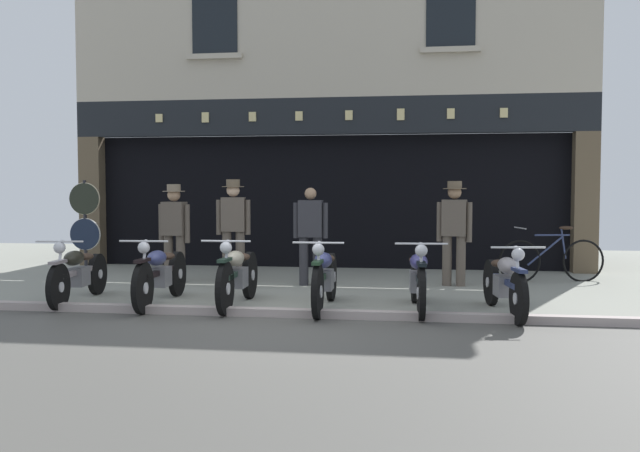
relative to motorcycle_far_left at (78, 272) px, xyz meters
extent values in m
cube|color=gray|center=(2.83, 4.27, -0.45)|extent=(22.09, 10.00, 0.08)
cube|color=#AFA09B|center=(2.83, -0.65, -0.40)|extent=(22.09, 0.16, 0.18)
cube|color=black|center=(2.83, 6.57, 0.89)|extent=(9.28, 4.00, 2.60)
cube|color=brown|center=(-1.99, 4.45, 0.89)|extent=(0.44, 0.36, 2.60)
cube|color=brown|center=(7.65, 4.45, 0.89)|extent=(0.44, 0.36, 2.60)
cube|color=black|center=(2.83, 4.82, 1.02)|extent=(8.88, 0.03, 2.18)
cube|color=black|center=(2.83, 4.39, 2.54)|extent=(10.09, 0.24, 0.70)
cube|color=#DBC684|center=(-0.48, 4.25, 2.54)|extent=(0.14, 0.03, 0.16)
cube|color=#DBC684|center=(0.47, 4.25, 2.54)|extent=(0.14, 0.03, 0.20)
cube|color=#DBC684|center=(1.41, 4.25, 2.54)|extent=(0.14, 0.03, 0.18)
cube|color=#DBC684|center=(2.33, 4.25, 2.54)|extent=(0.14, 0.03, 0.18)
cube|color=#DBC684|center=(3.29, 4.25, 2.54)|extent=(0.14, 0.03, 0.18)
cube|color=#DBC684|center=(4.27, 4.25, 2.54)|extent=(0.14, 0.03, 0.22)
cube|color=#DBC684|center=(5.19, 4.25, 2.54)|extent=(0.14, 0.03, 0.19)
cube|color=#DBC684|center=(6.15, 4.25, 2.54)|extent=(0.14, 0.03, 0.17)
cube|color=#B7AC97|center=(2.83, 4.47, 4.41)|extent=(10.09, 0.40, 3.04)
cube|color=black|center=(0.67, 4.25, 4.41)|extent=(0.90, 0.02, 1.30)
cube|color=#B7AC97|center=(0.67, 4.22, 3.71)|extent=(1.10, 0.12, 0.10)
cube|color=black|center=(5.17, 4.25, 4.41)|extent=(0.90, 0.02, 1.30)
cube|color=#B7AC97|center=(5.17, 4.22, 3.71)|extent=(1.10, 0.12, 0.10)
cylinder|color=black|center=(0.06, -0.64, -0.11)|extent=(0.13, 0.61, 0.60)
cylinder|color=silver|center=(0.06, -0.64, -0.11)|extent=(0.11, 0.14, 0.13)
cylinder|color=black|center=(-0.07, 0.69, -0.11)|extent=(0.14, 0.61, 0.60)
cylinder|color=silver|center=(-0.07, 0.69, -0.11)|extent=(0.12, 0.14, 0.13)
cube|color=gray|center=(0.00, 0.03, 0.01)|extent=(0.19, 1.23, 0.07)
cube|color=slate|center=(0.00, 0.03, -0.06)|extent=(0.23, 0.34, 0.26)
ellipsoid|color=black|center=(0.01, -0.13, 0.21)|extent=(0.26, 0.48, 0.20)
ellipsoid|color=#38281E|center=(-0.03, 0.27, 0.19)|extent=(0.23, 0.32, 0.10)
cube|color=gray|center=(0.06, -0.64, 0.21)|extent=(0.13, 0.37, 0.04)
sphere|color=silver|center=(0.06, -0.58, 0.39)|extent=(0.15, 0.15, 0.15)
cylinder|color=silver|center=(0.06, -0.58, 0.47)|extent=(0.62, 0.08, 0.02)
cylinder|color=silver|center=(0.06, -0.60, 0.18)|extent=(0.06, 0.25, 0.61)
cylinder|color=black|center=(1.23, -0.72, -0.09)|extent=(0.10, 0.65, 0.65)
cylinder|color=silver|center=(1.23, -0.72, -0.09)|extent=(0.11, 0.15, 0.14)
cylinder|color=black|center=(1.15, 0.72, -0.09)|extent=(0.11, 0.65, 0.65)
cylinder|color=silver|center=(1.15, 0.72, -0.09)|extent=(0.12, 0.15, 0.14)
cube|color=black|center=(1.19, 0.00, 0.03)|extent=(0.14, 1.32, 0.07)
cube|color=slate|center=(1.19, 0.00, -0.04)|extent=(0.22, 0.33, 0.26)
ellipsoid|color=navy|center=(1.20, -0.17, 0.23)|extent=(0.24, 0.47, 0.20)
ellipsoid|color=#38281E|center=(1.18, 0.26, 0.21)|extent=(0.22, 0.31, 0.10)
cube|color=black|center=(1.23, -0.72, 0.26)|extent=(0.12, 0.36, 0.04)
sphere|color=silver|center=(1.22, -0.66, 0.41)|extent=(0.15, 0.15, 0.15)
cylinder|color=silver|center=(1.22, -0.66, 0.49)|extent=(0.62, 0.06, 0.02)
cylinder|color=silver|center=(1.23, -0.68, 0.20)|extent=(0.05, 0.26, 0.61)
cylinder|color=black|center=(2.27, -0.67, -0.08)|extent=(0.08, 0.67, 0.67)
cylinder|color=silver|center=(2.27, -0.67, -0.08)|extent=(0.10, 0.15, 0.15)
cylinder|color=black|center=(2.25, 0.65, -0.08)|extent=(0.09, 0.67, 0.67)
cylinder|color=silver|center=(2.25, 0.65, -0.08)|extent=(0.11, 0.15, 0.15)
cube|color=#1D3126|center=(2.26, -0.01, 0.04)|extent=(0.09, 1.22, 0.07)
cube|color=slate|center=(2.26, -0.01, -0.03)|extent=(0.20, 0.32, 0.26)
ellipsoid|color=#A79E87|center=(2.26, -0.17, 0.24)|extent=(0.23, 0.46, 0.20)
ellipsoid|color=#38281E|center=(2.25, 0.23, 0.22)|extent=(0.20, 0.30, 0.10)
cube|color=#1D3126|center=(2.27, -0.67, 0.27)|extent=(0.11, 0.36, 0.04)
sphere|color=silver|center=(2.27, -0.61, 0.42)|extent=(0.15, 0.15, 0.15)
cylinder|color=silver|center=(2.27, -0.61, 0.50)|extent=(0.62, 0.03, 0.02)
cylinder|color=silver|center=(2.27, -0.63, 0.21)|extent=(0.04, 0.28, 0.61)
cylinder|color=black|center=(3.43, -0.74, -0.08)|extent=(0.08, 0.66, 0.66)
cylinder|color=silver|center=(3.43, -0.74, -0.08)|extent=(0.10, 0.15, 0.15)
cylinder|color=black|center=(3.41, 0.65, -0.08)|extent=(0.09, 0.66, 0.66)
cylinder|color=silver|center=(3.41, 0.65, -0.08)|extent=(0.11, 0.15, 0.15)
cube|color=#1F3A23|center=(3.42, -0.04, 0.04)|extent=(0.08, 1.28, 0.07)
cube|color=slate|center=(3.42, -0.04, -0.03)|extent=(0.20, 0.32, 0.26)
ellipsoid|color=navy|center=(3.42, -0.21, 0.24)|extent=(0.22, 0.46, 0.20)
ellipsoid|color=#38281E|center=(3.42, 0.21, 0.22)|extent=(0.20, 0.30, 0.10)
cube|color=#1F3A23|center=(3.43, -0.74, 0.27)|extent=(0.10, 0.36, 0.04)
sphere|color=silver|center=(3.42, -0.68, 0.42)|extent=(0.15, 0.15, 0.15)
cylinder|color=silver|center=(3.42, -0.68, 0.50)|extent=(0.62, 0.03, 0.02)
cylinder|color=silver|center=(3.42, -0.70, 0.21)|extent=(0.04, 0.25, 0.61)
cylinder|color=black|center=(4.65, -0.66, -0.08)|extent=(0.11, 0.66, 0.65)
cylinder|color=silver|center=(4.65, -0.66, -0.08)|extent=(0.11, 0.15, 0.14)
cylinder|color=black|center=(4.57, 0.66, -0.08)|extent=(0.12, 0.66, 0.65)
cylinder|color=silver|center=(4.57, 0.66, -0.08)|extent=(0.12, 0.15, 0.14)
cube|color=black|center=(4.61, 0.00, 0.04)|extent=(0.15, 1.22, 0.07)
cube|color=slate|center=(4.61, 0.00, -0.03)|extent=(0.22, 0.33, 0.26)
ellipsoid|color=navy|center=(4.62, -0.16, 0.24)|extent=(0.25, 0.47, 0.20)
ellipsoid|color=#38281E|center=(4.59, 0.24, 0.22)|extent=(0.22, 0.31, 0.10)
cube|color=black|center=(4.65, -0.66, 0.26)|extent=(0.12, 0.37, 0.04)
sphere|color=silver|center=(4.65, -0.60, 0.42)|extent=(0.15, 0.15, 0.15)
cylinder|color=silver|center=(4.65, -0.60, 0.50)|extent=(0.62, 0.06, 0.02)
cylinder|color=silver|center=(4.65, -0.62, 0.21)|extent=(0.05, 0.29, 0.60)
cylinder|color=black|center=(5.75, -0.77, -0.11)|extent=(0.15, 0.61, 0.61)
cylinder|color=silver|center=(5.75, -0.77, -0.11)|extent=(0.12, 0.15, 0.13)
cylinder|color=black|center=(5.58, 0.58, -0.11)|extent=(0.16, 0.62, 0.61)
cylinder|color=silver|center=(5.58, 0.58, -0.11)|extent=(0.13, 0.15, 0.13)
cube|color=navy|center=(5.66, -0.10, 0.01)|extent=(0.23, 1.24, 0.07)
cube|color=slate|center=(5.66, -0.10, -0.06)|extent=(0.24, 0.34, 0.26)
ellipsoid|color=gray|center=(5.68, -0.26, 0.21)|extent=(0.28, 0.48, 0.20)
ellipsoid|color=#38281E|center=(5.63, 0.15, 0.19)|extent=(0.24, 0.32, 0.10)
cube|color=navy|center=(5.75, -0.77, 0.22)|extent=(0.14, 0.37, 0.04)
sphere|color=silver|center=(5.74, -0.71, 0.39)|extent=(0.15, 0.15, 0.15)
cylinder|color=silver|center=(5.74, -0.71, 0.47)|extent=(0.62, 0.10, 0.02)
cylinder|color=silver|center=(5.74, -0.73, 0.18)|extent=(0.07, 0.27, 0.61)
cylinder|color=brown|center=(0.72, 2.05, -0.01)|extent=(0.15, 0.15, 0.81)
cylinder|color=brown|center=(0.51, 2.08, -0.01)|extent=(0.15, 0.15, 0.81)
cube|color=brown|center=(0.62, 2.07, 0.65)|extent=(0.40, 0.27, 0.55)
cube|color=white|center=(0.63, 2.18, 0.72)|extent=(0.14, 0.04, 0.31)
cube|color=brown|center=(0.63, 2.19, 0.71)|extent=(0.05, 0.02, 0.29)
cylinder|color=brown|center=(0.85, 2.04, 0.57)|extent=(0.09, 0.09, 0.63)
cylinder|color=brown|center=(0.38, 2.10, 0.57)|extent=(0.09, 0.09, 0.63)
sphere|color=tan|center=(0.62, 2.07, 1.04)|extent=(0.21, 0.21, 0.21)
cylinder|color=#7F705B|center=(0.62, 2.07, 1.10)|extent=(0.36, 0.36, 0.01)
cylinder|color=#7F705B|center=(0.62, 2.07, 1.16)|extent=(0.22, 0.22, 0.12)
cylinder|color=brown|center=(1.72, 2.11, 0.03)|extent=(0.15, 0.15, 0.88)
cylinder|color=brown|center=(1.51, 2.08, 0.03)|extent=(0.15, 0.15, 0.88)
cube|color=brown|center=(1.61, 2.09, 0.73)|extent=(0.41, 0.27, 0.56)
cube|color=silver|center=(1.60, 2.20, 0.79)|extent=(0.14, 0.04, 0.31)
cube|color=#47234C|center=(1.60, 2.22, 0.78)|extent=(0.05, 0.02, 0.29)
cylinder|color=brown|center=(1.85, 2.12, 0.68)|extent=(0.09, 0.09, 0.57)
cylinder|color=brown|center=(1.38, 2.06, 0.68)|extent=(0.09, 0.09, 0.57)
sphere|color=beige|center=(1.61, 2.09, 1.12)|extent=(0.21, 0.21, 0.21)
cylinder|color=brown|center=(1.61, 2.09, 1.18)|extent=(0.36, 0.36, 0.01)
cylinder|color=brown|center=(1.61, 2.09, 1.24)|extent=(0.22, 0.22, 0.12)
cylinder|color=#2D2D33|center=(3.01, 2.07, -0.01)|extent=(0.15, 0.15, 0.80)
cylinder|color=#2D2D33|center=(2.79, 2.06, -0.01)|extent=(0.15, 0.15, 0.80)
cube|color=#2D2D33|center=(2.90, 2.07, 0.67)|extent=(0.38, 0.22, 0.59)
cube|color=silver|center=(2.90, 2.18, 0.74)|extent=(0.14, 0.02, 0.33)
cube|color=#47234C|center=(2.90, 2.19, 0.72)|extent=(0.05, 0.01, 0.31)
cylinder|color=#2D2D33|center=(3.13, 2.07, 0.64)|extent=(0.09, 0.09, 0.57)
cylinder|color=#2D2D33|center=(2.66, 2.06, 0.64)|extent=(0.09, 0.09, 0.57)
sphere|color=#9E7A5B|center=(2.90, 2.07, 1.07)|extent=(0.19, 0.19, 0.19)
cylinder|color=brown|center=(5.29, 2.33, 0.00)|extent=(0.15, 0.15, 0.82)
cylinder|color=brown|center=(5.07, 2.36, 0.00)|extent=(0.15, 0.15, 0.82)
cube|color=brown|center=(5.18, 2.35, 0.68)|extent=(0.41, 0.28, 0.58)
cube|color=silver|center=(5.20, 2.46, 0.75)|extent=(0.14, 0.04, 0.32)
cube|color=brown|center=(5.20, 2.47, 0.74)|extent=(0.05, 0.02, 0.30)
cylinder|color=brown|center=(5.41, 2.30, 0.61)|extent=(0.09, 0.09, 0.63)
cylinder|color=brown|center=(4.95, 2.39, 0.61)|extent=(0.09, 0.09, 0.63)
sphere|color=#9E7A5B|center=(5.18, 2.35, 1.09)|extent=(0.22, 0.22, 0.22)
cylinder|color=brown|center=(5.18, 2.35, 1.15)|extent=(0.37, 0.37, 0.01)
cylinder|color=brown|center=(5.18, 2.35, 1.21)|extent=(0.23, 0.23, 0.12)
cylinder|color=#232328|center=(-1.38, 2.90, 0.44)|extent=(0.06, 0.06, 1.71)
cylinder|color=#23281E|center=(-1.38, 2.88, 0.96)|extent=(0.56, 0.03, 0.56)
torus|color=beige|center=(-1.38, 2.90, 0.96)|extent=(0.59, 0.04, 0.59)
cylinder|color=#192338|center=(-1.38, 2.88, 0.32)|extent=(0.56, 0.03, 0.56)
torus|color=silver|center=(-1.38, 2.90, 0.32)|extent=(0.59, 0.04, 0.59)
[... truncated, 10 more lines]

